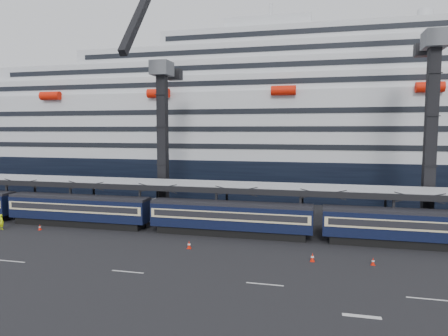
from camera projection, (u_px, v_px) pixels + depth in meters
The scene contains 12 objects.
ground at pixel (293, 269), 35.33m from camera, with size 260.00×260.00×0.00m, color black.
lane_markings at pixel (404, 304), 28.36m from camera, with size 111.00×4.27×0.02m.
train at pixel (259, 218), 45.89m from camera, with size 133.05×3.00×4.05m.
canopy at pixel (302, 188), 48.38m from camera, with size 130.00×6.25×5.53m.
cruise_ship at pixel (304, 130), 78.92m from camera, with size 214.09×28.84×34.00m.
crane_dark_near at pixel (162, 133), 56.87m from camera, with size 4.50×17.75×35.08m.
crane_dark_mid at pixel (432, 121), 47.57m from camera, with size 4.50×18.24×39.64m.
worker at pixel (1, 222), 49.43m from camera, with size 0.71×0.46×1.93m, color #CDE90C.
traffic_cone_b at pixel (40, 227), 49.27m from camera, with size 0.36×0.36×0.72m.
traffic_cone_c at pixel (189, 245), 41.55m from camera, with size 0.42×0.42×0.84m.
traffic_cone_d at pixel (373, 261), 36.44m from camera, with size 0.36×0.36×0.71m.
traffic_cone_e at pixel (312, 257), 37.45m from camera, with size 0.42×0.42×0.83m.
Camera 1 is at (2.08, -34.81, 12.30)m, focal length 32.00 mm.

